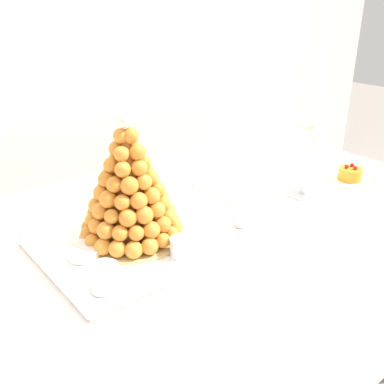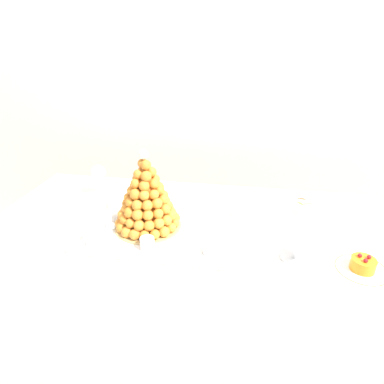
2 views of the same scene
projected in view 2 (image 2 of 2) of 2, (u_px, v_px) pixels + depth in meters
The scene contains 12 objects.
ground_plane at pixel (190, 364), 1.59m from camera, with size 12.00×12.00×0.00m, color gray.
backdrop_wall at pixel (220, 71), 1.99m from camera, with size 4.80×0.10×2.50m, color silver.
buffet_table at pixel (190, 254), 1.31m from camera, with size 1.71×1.00×0.74m.
serving_tray at pixel (158, 232), 1.29m from camera, with size 0.57×0.38×0.02m.
croquembouche at pixel (146, 199), 1.27m from camera, with size 0.27×0.27×0.32m.
dessert_cup_left at pixel (94, 238), 1.20m from camera, with size 0.06×0.06×0.06m.
dessert_cup_mid_left at pixel (147, 244), 1.17m from camera, with size 0.05×0.05×0.05m.
dessert_cup_centre at pixel (210, 247), 1.15m from camera, with size 0.05×0.05×0.06m.
creme_brulee_ramekin at pixel (116, 221), 1.33m from camera, with size 0.08×0.08×0.02m.
macaron_goblet at pixel (300, 224), 1.09m from camera, with size 0.12×0.12×0.23m.
fruit_tart_plate at pixel (362, 267), 1.08m from camera, with size 0.17×0.17×0.06m.
wine_glass at pixel (98, 174), 1.55m from camera, with size 0.07×0.07×0.16m.
Camera 2 is at (0.19, -1.06, 1.44)m, focal length 30.72 mm.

